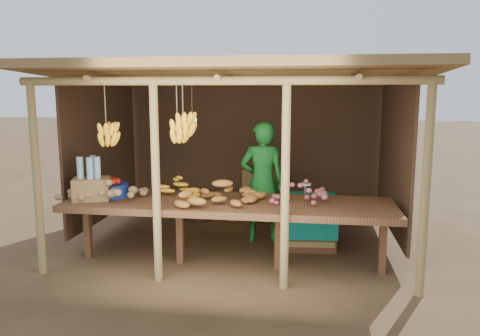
# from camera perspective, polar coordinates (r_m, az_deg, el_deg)

# --- Properties ---
(ground) EXTENTS (60.00, 60.00, 0.00)m
(ground) POSITION_cam_1_polar(r_m,az_deg,el_deg) (6.69, -0.00, -8.91)
(ground) COLOR brown
(ground) RESTS_ON ground
(stall_structure) EXTENTS (4.70, 3.50, 2.43)m
(stall_structure) POSITION_cam_1_polar(r_m,az_deg,el_deg) (6.44, -0.48, 7.82)
(stall_structure) COLOR #9F8852
(stall_structure) RESTS_ON ground
(counter) EXTENTS (3.90, 1.05, 0.80)m
(counter) POSITION_cam_1_polar(r_m,az_deg,el_deg) (5.59, -1.44, -4.70)
(counter) COLOR brown
(counter) RESTS_ON ground
(potato_heap) EXTENTS (1.06, 0.72, 0.37)m
(potato_heap) POSITION_cam_1_polar(r_m,az_deg,el_deg) (5.92, -16.40, -1.86)
(potato_heap) COLOR #94784C
(potato_heap) RESTS_ON counter
(sweet_potato_heap) EXTENTS (1.11, 0.76, 0.36)m
(sweet_potato_heap) POSITION_cam_1_polar(r_m,az_deg,el_deg) (5.46, -3.35, -2.46)
(sweet_potato_heap) COLOR #9D6528
(sweet_potato_heap) RESTS_ON counter
(onion_heap) EXTENTS (0.84, 0.64, 0.35)m
(onion_heap) POSITION_cam_1_polar(r_m,az_deg,el_deg) (5.54, 7.55, -2.37)
(onion_heap) COLOR #A55058
(onion_heap) RESTS_ON counter
(banana_pile) EXTENTS (0.57, 0.37, 0.35)m
(banana_pile) POSITION_cam_1_polar(r_m,az_deg,el_deg) (5.91, -7.73, -1.70)
(banana_pile) COLOR yellow
(banana_pile) RESTS_ON counter
(tomato_basin) EXTENTS (0.45, 0.45, 0.24)m
(tomato_basin) POSITION_cam_1_polar(r_m,az_deg,el_deg) (6.04, -15.54, -2.46)
(tomato_basin) COLOR navy
(tomato_basin) RESTS_ON counter
(bottle_box) EXTENTS (0.50, 0.45, 0.53)m
(bottle_box) POSITION_cam_1_polar(r_m,az_deg,el_deg) (5.90, -17.65, -1.77)
(bottle_box) COLOR olive
(bottle_box) RESTS_ON counter
(vendor) EXTENTS (0.69, 0.53, 1.69)m
(vendor) POSITION_cam_1_polar(r_m,az_deg,el_deg) (6.51, 2.74, -1.73)
(vendor) COLOR #197427
(vendor) RESTS_ON ground
(tarp_crate) EXTENTS (0.81, 0.72, 0.91)m
(tarp_crate) POSITION_cam_1_polar(r_m,az_deg,el_deg) (6.43, 8.37, -6.30)
(tarp_crate) COLOR brown
(tarp_crate) RESTS_ON ground
(carton_stack) EXTENTS (1.18, 0.56, 0.81)m
(carton_stack) POSITION_cam_1_polar(r_m,az_deg,el_deg) (7.75, 1.27, -3.63)
(carton_stack) COLOR olive
(carton_stack) RESTS_ON ground
(burlap_sacks) EXTENTS (0.77, 0.41, 0.55)m
(burlap_sacks) POSITION_cam_1_polar(r_m,az_deg,el_deg) (7.75, -6.21, -4.60)
(burlap_sacks) COLOR #493222
(burlap_sacks) RESTS_ON ground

